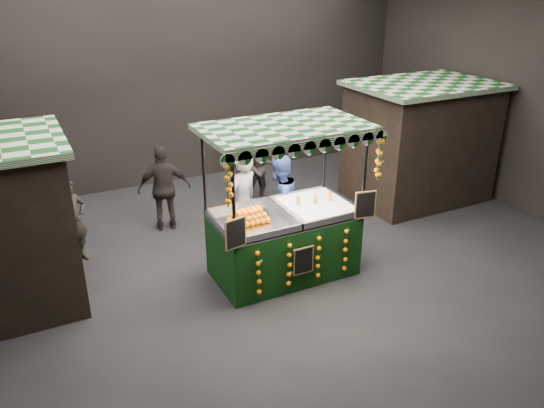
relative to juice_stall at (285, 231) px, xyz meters
name	(u,v)px	position (x,y,z in m)	size (l,w,h in m)	color
ground	(271,271)	(-0.17, 0.18, -0.80)	(12.00, 12.00, 0.00)	black
market_hall	(271,72)	(-0.17, 0.18, 2.58)	(12.10, 10.10, 5.05)	black
neighbour_stall_right	(419,142)	(4.23, 1.68, 0.50)	(3.00, 2.20, 2.60)	black
juice_stall	(285,231)	(0.00, 0.00, 0.00)	(2.68, 1.57, 2.59)	black
vendor_grey	(242,203)	(-0.27, 1.13, 0.13)	(0.80, 0.67, 1.87)	slate
vendor_blue	(279,203)	(0.37, 0.92, 0.09)	(1.07, 0.98, 1.78)	navy
shopper_0	(73,222)	(-3.08, 2.05, -0.03)	(0.67, 0.60, 1.55)	black
shopper_1	(261,168)	(0.99, 2.98, -0.01)	(0.83, 0.68, 1.59)	#282121
shopper_2	(164,188)	(-1.28, 2.62, 0.06)	(1.08, 0.63, 1.73)	black
shopper_3	(245,160)	(0.82, 3.46, 0.06)	(1.11, 1.29, 1.74)	#292521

